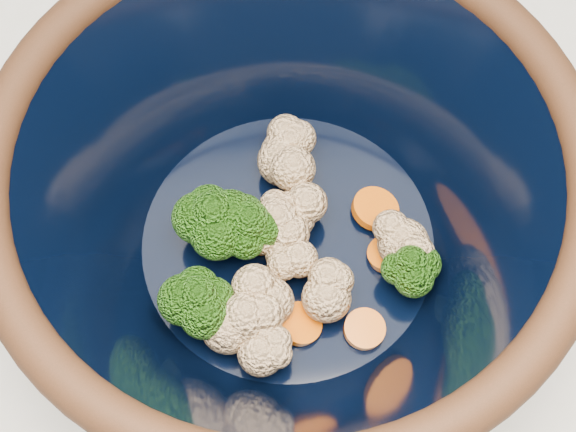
{
  "coord_description": "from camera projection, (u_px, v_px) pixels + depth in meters",
  "views": [
    {
      "loc": [
        0.03,
        -0.23,
        1.41
      ],
      "look_at": [
        0.06,
        -0.01,
        0.97
      ],
      "focal_mm": 50.0,
      "sensor_mm": 36.0,
      "label": 1
    }
  ],
  "objects": [
    {
      "name": "mixing_bowl",
      "position": [
        288.0,
        205.0,
        0.48
      ],
      "size": [
        0.43,
        0.43,
        0.15
      ],
      "rotation": [
        0.0,
        0.0,
        -0.35
      ],
      "color": "black",
      "rests_on": "counter"
    },
    {
      "name": "counter",
      "position": [
        239.0,
        408.0,
        0.96
      ],
      "size": [
        1.2,
        1.2,
        0.9
      ],
      "primitive_type": "cube",
      "color": "white",
      "rests_on": "ground"
    },
    {
      "name": "vegetable_pile",
      "position": [
        277.0,
        246.0,
        0.5
      ],
      "size": [
        0.17,
        0.17,
        0.06
      ],
      "color": "#608442",
      "rests_on": "mixing_bowl"
    }
  ]
}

